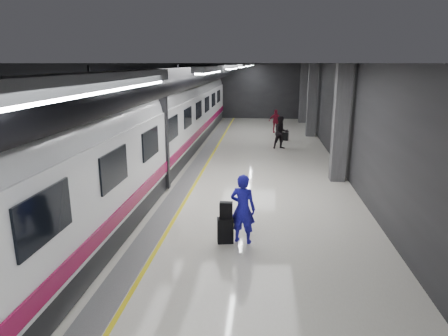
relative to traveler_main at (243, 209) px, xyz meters
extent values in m
plane|color=silver|center=(-1.16, 4.04, -0.91)|extent=(40.00, 40.00, 0.00)
cube|color=black|center=(-1.16, 4.04, 3.59)|extent=(10.00, 40.00, 0.02)
cube|color=#28282B|center=(-1.16, 24.04, 1.34)|extent=(10.00, 0.02, 4.50)
cube|color=#28282B|center=(-6.16, 4.04, 1.34)|extent=(0.02, 40.00, 4.50)
cube|color=#28282B|center=(3.84, 4.04, 1.34)|extent=(0.02, 40.00, 4.50)
cube|color=slate|center=(-2.51, 4.04, -0.90)|extent=(0.65, 39.80, 0.01)
cube|color=yellow|center=(-2.11, 4.04, -0.90)|extent=(0.10, 39.80, 0.01)
cylinder|color=black|center=(-2.46, 4.04, 3.04)|extent=(0.80, 38.00, 0.80)
cube|color=silver|center=(-0.56, -6.96, 3.49)|extent=(0.22, 2.60, 0.10)
cube|color=silver|center=(-0.56, -1.96, 3.49)|extent=(0.22, 2.60, 0.10)
cube|color=silver|center=(-0.56, 3.04, 3.49)|extent=(0.22, 2.60, 0.10)
cube|color=silver|center=(-0.56, 8.04, 3.49)|extent=(0.22, 2.60, 0.10)
cube|color=silver|center=(-0.56, 13.04, 3.49)|extent=(0.22, 2.60, 0.10)
cube|color=silver|center=(-0.56, 18.04, 3.49)|extent=(0.22, 2.60, 0.10)
cube|color=silver|center=(-0.56, 22.04, 3.49)|extent=(0.22, 2.60, 0.10)
cube|color=#515154|center=(3.39, 6.04, 1.34)|extent=(0.55, 0.55, 4.50)
cube|color=#515154|center=(3.39, 16.04, 1.34)|extent=(0.55, 0.55, 4.50)
cube|color=#515154|center=(3.39, 22.04, 1.34)|extent=(0.55, 0.55, 4.50)
cube|color=black|center=(-4.41, 4.04, -0.56)|extent=(2.80, 38.00, 0.60)
cube|color=white|center=(-4.41, 4.04, 0.84)|extent=(2.90, 38.00, 2.20)
cylinder|color=white|center=(-4.41, 4.04, 1.79)|extent=(2.80, 38.00, 2.80)
cube|color=maroon|center=(-2.94, 4.04, 0.04)|extent=(0.04, 38.00, 0.35)
cube|color=black|center=(-4.41, 4.04, 1.09)|extent=(3.05, 0.25, 3.80)
cube|color=black|center=(-2.94, -3.96, 1.24)|extent=(0.05, 1.60, 0.85)
cube|color=black|center=(-2.94, -0.96, 1.24)|extent=(0.05, 1.60, 0.85)
cube|color=black|center=(-2.94, 2.04, 1.24)|extent=(0.05, 1.60, 0.85)
cube|color=black|center=(-2.94, 5.04, 1.24)|extent=(0.05, 1.60, 0.85)
cube|color=black|center=(-2.94, 8.04, 1.24)|extent=(0.05, 1.60, 0.85)
cube|color=black|center=(-2.94, 11.04, 1.24)|extent=(0.05, 1.60, 0.85)
cube|color=black|center=(-2.94, 14.04, 1.24)|extent=(0.05, 1.60, 0.85)
cube|color=black|center=(-2.94, 17.04, 1.24)|extent=(0.05, 1.60, 0.85)
cube|color=black|center=(-2.94, 20.04, 1.24)|extent=(0.05, 1.60, 0.85)
imported|color=#231BCE|center=(0.00, 0.00, 0.00)|extent=(0.75, 0.59, 1.82)
cube|color=black|center=(-0.44, -0.09, -0.58)|extent=(0.45, 0.33, 0.66)
cube|color=black|center=(-0.42, -0.07, -0.03)|extent=(0.33, 0.18, 0.43)
imported|color=black|center=(1.39, 11.85, -0.03)|extent=(1.03, 0.91, 1.76)
imported|color=maroon|center=(1.20, 17.11, -0.15)|extent=(0.94, 0.51, 1.53)
cube|color=black|center=(1.75, 14.28, -0.67)|extent=(0.39, 0.32, 0.49)
camera|label=1|loc=(0.50, -9.56, 3.60)|focal=32.00mm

